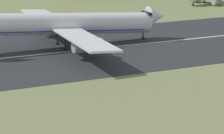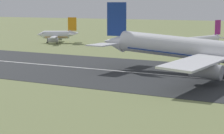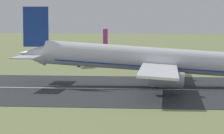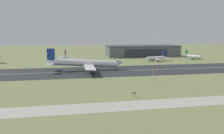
% 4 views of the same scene
% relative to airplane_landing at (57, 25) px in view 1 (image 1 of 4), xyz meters
% --- Properties ---
extents(runway_strip, '(503.86, 41.53, 0.06)m').
position_rel_airplane_landing_xyz_m(runway_strip, '(-11.13, -4.49, -5.04)').
color(runway_strip, '#2B2D30').
rests_on(runway_strip, ground_plane).
extents(runway_centreline, '(453.47, 0.70, 0.01)m').
position_rel_airplane_landing_xyz_m(runway_centreline, '(-11.13, -4.49, -5.01)').
color(runway_centreline, silver).
rests_on(runway_centreline, runway_strip).
extents(airplane_landing, '(53.03, 48.79, 15.42)m').
position_rel_airplane_landing_xyz_m(airplane_landing, '(0.00, 0.00, 0.00)').
color(airplane_landing, white).
rests_on(airplane_landing, ground_plane).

